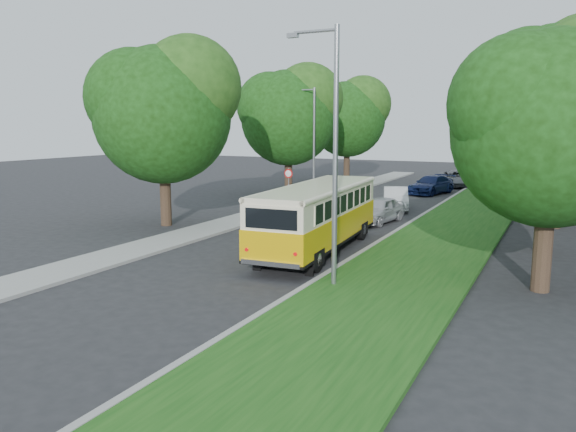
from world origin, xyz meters
The scene contains 13 objects.
ground centered at (0.00, 0.00, 0.00)m, with size 120.00×120.00×0.00m, color #242426.
curb centered at (3.60, 5.00, 0.07)m, with size 0.20×70.00×0.15m, color gray.
grass_verge centered at (5.95, 5.00, 0.07)m, with size 4.50×70.00×0.13m, color #174B14.
sidewalk centered at (-4.80, 5.00, 0.06)m, with size 2.20×70.00×0.12m, color gray.
treeline centered at (3.15, 17.99, 5.93)m, with size 24.27×41.91×9.46m.
lamppost_near centered at (4.21, -2.50, 4.37)m, with size 1.71×0.16×8.00m.
lamppost_far centered at (-4.70, 16.00, 4.12)m, with size 1.71×0.16×7.50m.
warning_sign centered at (-4.50, 11.98, 1.71)m, with size 0.56×0.10×2.50m.
vintage_bus centered at (1.83, 1.87, 1.38)m, with size 2.39×9.28×2.76m, color #E7B207, non-canonical shape.
car_silver centered at (1.93, 9.66, 0.67)m, with size 1.59×3.96×1.35m, color #B5B6BB.
car_white centered at (1.46, 14.58, 0.67)m, with size 1.42×4.07×1.34m, color silver.
car_blue centered at (1.71, 23.22, 0.68)m, with size 1.90×4.68×1.36m, color #121F51.
car_grey centered at (2.45, 29.10, 0.65)m, with size 2.15×4.67×1.30m, color slate.
Camera 1 is at (10.65, -18.48, 5.10)m, focal length 35.00 mm.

